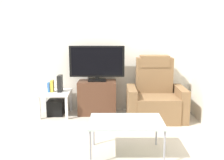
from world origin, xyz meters
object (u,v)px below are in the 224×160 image
at_px(tv_stand, 98,97).
at_px(book_middle, 54,86).
at_px(television, 98,63).
at_px(recliner_armchair, 157,97).
at_px(book_leftmost, 50,87).
at_px(game_console, 61,83).
at_px(side_table, 57,95).
at_px(cell_phone, 131,122).
at_px(coffee_table, 128,123).
at_px(subwoofer_box, 57,107).

distance_m(tv_stand, book_middle, 0.83).
bearing_deg(television, recliner_armchair, -14.43).
height_order(tv_stand, book_middle, book_middle).
bearing_deg(book_leftmost, game_console, 8.97).
xyz_separation_m(tv_stand, side_table, (-0.75, -0.09, 0.06)).
xyz_separation_m(tv_stand, book_leftmost, (-0.85, -0.11, 0.22)).
bearing_deg(television, game_console, -171.90).
height_order(book_middle, cell_phone, book_middle).
bearing_deg(book_leftmost, television, 8.29).
relative_size(tv_stand, coffee_table, 0.76).
distance_m(book_leftmost, book_middle, 0.06).
bearing_deg(recliner_armchair, book_leftmost, 173.89).
relative_size(recliner_armchair, cell_phone, 7.20).
relative_size(television, book_middle, 4.71).
relative_size(television, recliner_armchair, 0.92).
height_order(recliner_armchair, cell_phone, recliner_armchair).
bearing_deg(tv_stand, game_console, -173.51).
relative_size(coffee_table, cell_phone, 6.00).
relative_size(recliner_armchair, game_console, 3.65).
distance_m(side_table, book_middle, 0.18).
bearing_deg(book_middle, cell_phone, -50.94).
bearing_deg(book_middle, side_table, 24.36).
xyz_separation_m(television, subwoofer_box, (-0.75, -0.10, -0.81)).
bearing_deg(book_leftmost, coffee_table, -49.60).
bearing_deg(coffee_table, side_table, 127.78).
height_order(tv_stand, side_table, tv_stand).
bearing_deg(coffee_table, book_leftmost, 130.40).
height_order(television, coffee_table, television).
relative_size(subwoofer_box, game_console, 0.94).
relative_size(television, game_console, 3.35).
distance_m(recliner_armchair, book_leftmost, 1.89).
xyz_separation_m(subwoofer_box, book_middle, (-0.04, -0.02, 0.40)).
height_order(coffee_table, cell_phone, cell_phone).
height_order(side_table, book_leftmost, book_leftmost).
xyz_separation_m(book_middle, game_console, (0.13, 0.03, 0.04)).
bearing_deg(side_table, coffee_table, -52.22).
height_order(side_table, coffee_table, same).
xyz_separation_m(recliner_armchair, book_leftmost, (-1.88, 0.14, 0.15)).
xyz_separation_m(side_table, book_leftmost, (-0.10, -0.02, 0.15)).
height_order(recliner_armchair, game_console, recliner_armchair).
distance_m(tv_stand, coffee_table, 1.69).
distance_m(television, recliner_armchair, 1.21).
height_order(television, book_middle, television).
relative_size(television, cell_phone, 6.59).
bearing_deg(book_middle, tv_stand, 7.54).
height_order(side_table, game_console, game_console).
bearing_deg(game_console, cell_phone, -54.51).
height_order(tv_stand, game_console, game_console).
bearing_deg(book_leftmost, book_middle, 0.00).
bearing_deg(side_table, book_middle, -155.64).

